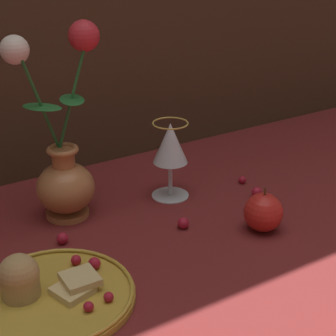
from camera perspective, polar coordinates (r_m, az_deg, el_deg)
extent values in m
plane|color=maroon|center=(0.95, -0.21, -6.28)|extent=(2.40, 2.40, 0.00)
cylinder|color=#B77042|center=(1.01, -10.15, -4.49)|extent=(0.08, 0.08, 0.01)
ellipsoid|color=#B77042|center=(0.99, -10.36, -1.97)|extent=(0.10, 0.10, 0.09)
cylinder|color=#B77042|center=(0.96, -10.58, 0.74)|extent=(0.04, 0.04, 0.04)
torus|color=#B77042|center=(0.96, -10.67, 1.83)|extent=(0.05, 0.05, 0.01)
cylinder|color=#23662D|center=(0.93, -12.91, 6.54)|extent=(0.06, 0.02, 0.17)
ellipsoid|color=#23662D|center=(0.93, -12.68, 6.06)|extent=(0.07, 0.08, 0.00)
sphere|color=silver|center=(0.91, -15.33, 11.51)|extent=(0.05, 0.05, 0.05)
cylinder|color=#23662D|center=(0.94, -9.63, 7.43)|extent=(0.06, 0.02, 0.18)
ellipsoid|color=#23662D|center=(0.94, -9.73, 6.86)|extent=(0.06, 0.08, 0.00)
sphere|color=red|center=(0.94, -8.54, 13.14)|extent=(0.05, 0.05, 0.05)
cylinder|color=gold|center=(0.80, -11.43, -12.75)|extent=(0.22, 0.22, 0.01)
torus|color=gold|center=(0.80, -11.47, -12.29)|extent=(0.22, 0.22, 0.01)
cylinder|color=tan|center=(0.80, -14.79, -11.38)|extent=(0.05, 0.05, 0.03)
sphere|color=tan|center=(0.79, -14.92, -10.35)|extent=(0.06, 0.06, 0.06)
cube|color=#DBBC7A|center=(0.80, -9.67, -12.14)|extent=(0.06, 0.06, 0.01)
cube|color=#DBBC7A|center=(0.80, -8.91, -11.06)|extent=(0.05, 0.05, 0.01)
sphere|color=#AD192D|center=(0.76, -8.07, -13.77)|extent=(0.01, 0.01, 0.01)
sphere|color=#AD192D|center=(0.77, -6.06, -12.89)|extent=(0.01, 0.01, 0.01)
sphere|color=#AD192D|center=(0.81, -7.31, -11.09)|extent=(0.02, 0.02, 0.02)
sphere|color=#AD192D|center=(0.84, -7.49, -9.59)|extent=(0.02, 0.02, 0.02)
sphere|color=#AD192D|center=(0.85, -9.33, -9.20)|extent=(0.02, 0.02, 0.02)
cylinder|color=silver|center=(1.06, 0.23, -2.73)|extent=(0.07, 0.07, 0.00)
cylinder|color=silver|center=(1.05, 0.23, -1.03)|extent=(0.01, 0.01, 0.07)
cone|color=silver|center=(1.02, 0.24, 2.57)|extent=(0.06, 0.06, 0.08)
cone|color=#E5CC66|center=(1.02, 0.24, 1.97)|extent=(0.06, 0.06, 0.05)
torus|color=gold|center=(1.00, 0.24, 4.57)|extent=(0.07, 0.07, 0.00)
sphere|color=red|center=(0.95, 9.66, -4.46)|extent=(0.07, 0.07, 0.07)
cylinder|color=#4C3319|center=(0.93, 9.82, -2.34)|extent=(0.00, 0.00, 0.01)
sphere|color=#AD192D|center=(1.12, 7.56, -1.20)|extent=(0.02, 0.02, 0.02)
sphere|color=#AD192D|center=(1.07, 9.00, -2.43)|extent=(0.02, 0.02, 0.02)
sphere|color=#AD192D|center=(0.95, 1.56, -5.62)|extent=(0.02, 0.02, 0.02)
sphere|color=#AD192D|center=(0.92, -10.68, -7.05)|extent=(0.02, 0.02, 0.02)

